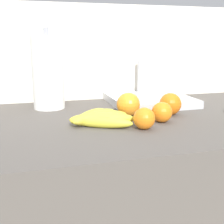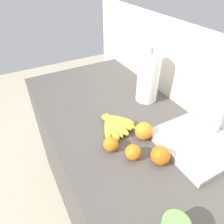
# 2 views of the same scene
# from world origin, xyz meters

# --- Properties ---
(counter) EXTENTS (1.72, 0.71, 0.89)m
(counter) POSITION_xyz_m (0.00, 0.00, 0.44)
(counter) COLOR #514C47
(counter) RESTS_ON ground
(wall_back) EXTENTS (2.12, 0.06, 1.30)m
(wall_back) POSITION_xyz_m (0.00, 0.39, 0.65)
(wall_back) COLOR silver
(wall_back) RESTS_ON ground
(banana_bunch) EXTENTS (0.21, 0.20, 0.04)m
(banana_bunch) POSITION_xyz_m (-0.13, -0.06, 0.91)
(banana_bunch) COLOR gold
(banana_bunch) RESTS_ON counter
(orange_front) EXTENTS (0.07, 0.07, 0.07)m
(orange_front) POSITION_xyz_m (0.08, -0.08, 0.92)
(orange_front) COLOR orange
(orange_front) RESTS_ON counter
(orange_back_left) EXTENTS (0.08, 0.08, 0.08)m
(orange_back_left) POSITION_xyz_m (-0.00, 0.03, 0.93)
(orange_back_left) COLOR orange
(orange_back_left) RESTS_ON counter
(orange_center) EXTENTS (0.08, 0.08, 0.08)m
(orange_center) POSITION_xyz_m (0.15, -0.00, 0.93)
(orange_center) COLOR orange
(orange_center) RESTS_ON counter
(orange_far_right) EXTENTS (0.07, 0.07, 0.07)m
(orange_far_right) POSITION_xyz_m (-0.01, -0.14, 0.92)
(orange_far_right) COLOR orange
(orange_far_right) RESTS_ON counter
(paper_towel_roll) EXTENTS (0.12, 0.12, 0.31)m
(paper_towel_roll) POSITION_xyz_m (-0.26, 0.23, 1.03)
(paper_towel_roll) COLOR white
(paper_towel_roll) RESTS_ON counter
(sink_basin) EXTENTS (0.33, 0.32, 0.17)m
(sink_basin) POSITION_xyz_m (0.15, 0.21, 0.90)
(sink_basin) COLOR #B7BABF
(sink_basin) RESTS_ON counter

